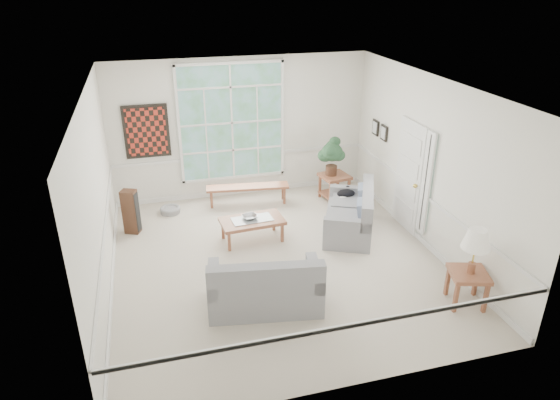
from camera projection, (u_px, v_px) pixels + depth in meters
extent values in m
cube|color=#BEB3A2|center=(277.00, 261.00, 8.62)|extent=(5.50, 6.00, 0.01)
cube|color=white|center=(277.00, 87.00, 7.37)|extent=(5.50, 6.00, 0.02)
cube|color=white|center=(241.00, 128.00, 10.62)|extent=(5.50, 0.02, 3.00)
cube|color=white|center=(349.00, 283.00, 5.37)|extent=(5.50, 0.02, 3.00)
cube|color=white|center=(97.00, 199.00, 7.34)|extent=(0.02, 6.00, 3.00)
cube|color=white|center=(430.00, 164.00, 8.65)|extent=(0.02, 6.00, 3.00)
cube|color=white|center=(232.00, 123.00, 10.48)|extent=(2.30, 0.08, 2.40)
cube|color=white|center=(408.00, 176.00, 9.35)|extent=(0.08, 0.90, 2.10)
cube|color=white|center=(427.00, 184.00, 8.76)|extent=(0.08, 0.26, 1.90)
cube|color=maroon|center=(147.00, 132.00, 10.07)|extent=(0.90, 0.06, 1.10)
cube|color=black|center=(384.00, 133.00, 10.15)|extent=(0.04, 0.26, 0.32)
cube|color=black|center=(375.00, 128.00, 10.50)|extent=(0.04, 0.26, 0.32)
cube|color=gray|center=(349.00, 210.00, 9.41)|extent=(1.46, 1.84, 0.89)
cube|color=gray|center=(265.00, 280.00, 7.29)|extent=(1.77, 1.11, 0.89)
cube|color=brown|center=(252.00, 230.00, 9.19)|extent=(1.19, 0.71, 0.43)
imported|color=gray|center=(250.00, 217.00, 9.11)|extent=(0.39, 0.39, 0.08)
cube|color=brown|center=(248.00, 195.00, 10.64)|extent=(1.77, 0.56, 0.41)
cube|color=brown|center=(334.00, 187.00, 10.82)|extent=(0.66, 0.66, 0.57)
cube|color=brown|center=(466.00, 288.00, 7.41)|extent=(0.67, 0.67, 0.55)
cylinder|color=gray|center=(170.00, 210.00, 10.29)|extent=(0.51, 0.51, 0.12)
cube|color=#43271A|center=(131.00, 212.00, 9.38)|extent=(0.33, 0.30, 0.87)
ellipsoid|color=black|center=(346.00, 193.00, 9.90)|extent=(0.45, 0.40, 0.17)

